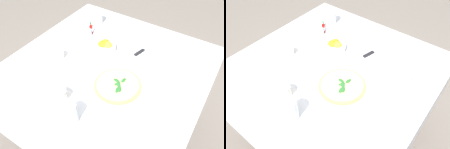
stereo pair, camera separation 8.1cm
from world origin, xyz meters
The scene contains 16 objects.
ground_plane centered at (0.00, 0.00, 0.00)m, with size 8.00×8.00×0.00m, color slate.
dining_table centered at (0.00, 0.00, 0.59)m, with size 1.07×1.07×0.72m.
pizza_plate centered at (-0.10, -0.13, 0.73)m, with size 0.34×0.34×0.02m.
pizza centered at (-0.10, -0.13, 0.75)m, with size 0.24×0.24×0.02m.
coffee_cup_near_left centered at (-0.32, 0.06, 0.75)m, with size 0.13×0.13×0.07m.
coffee_cup_right_edge centered at (-0.09, 0.28, 0.75)m, with size 0.13×0.13×0.06m.
water_glass_far_right centered at (0.09, -0.37, 0.78)m, with size 0.06×0.06×0.12m.
water_glass_back_corner centered at (-0.38, -0.06, 0.77)m, with size 0.07×0.07×0.11m.
water_glass_left_edge centered at (0.34, 0.30, 0.77)m, with size 0.07×0.07×0.10m.
napkin_folded centered at (0.23, -0.12, 0.73)m, with size 0.24×0.17×0.02m.
dinner_knife centered at (0.23, -0.12, 0.75)m, with size 0.19×0.07×0.01m.
citrus_bowl centered at (0.11, 0.10, 0.75)m, with size 0.15×0.15×0.07m.
hot_sauce_bottle centered at (0.22, 0.27, 0.76)m, with size 0.02×0.02×0.08m.
salt_shaker centered at (0.25, 0.28, 0.75)m, with size 0.03×0.03×0.06m.
pepper_shaker centered at (0.19, 0.26, 0.75)m, with size 0.03×0.03×0.06m.
menu_card centered at (0.37, -0.44, 0.75)m, with size 0.08×0.04×0.06m.
Camera 1 is at (-0.73, -0.50, 1.56)m, focal length 34.95 mm.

